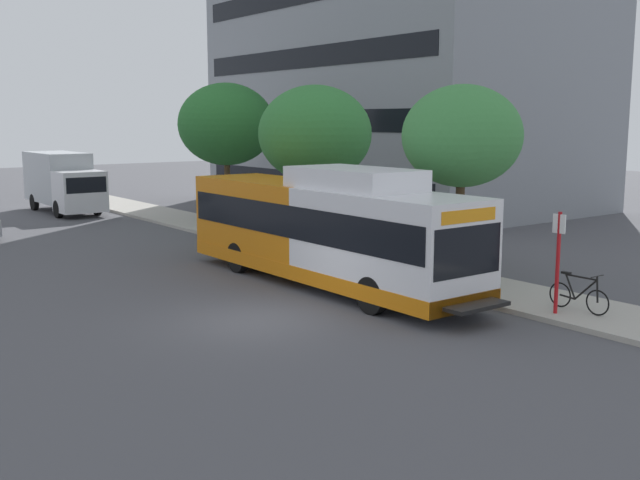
{
  "coord_description": "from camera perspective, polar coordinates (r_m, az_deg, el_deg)",
  "views": [
    {
      "loc": [
        -9.84,
        -15.6,
        4.99
      ],
      "look_at": [
        2.89,
        1.32,
        1.6
      ],
      "focal_mm": 42.0,
      "sensor_mm": 36.0,
      "label": 1
    }
  ],
  "objects": [
    {
      "name": "transit_bus",
      "position": [
        22.68,
        0.4,
        0.77
      ],
      "size": [
        2.58,
        12.25,
        3.65
      ],
      "color": "white",
      "rests_on": "ground"
    },
    {
      "name": "box_truck_background",
      "position": [
        43.25,
        -19.01,
        4.3
      ],
      "size": [
        2.32,
        7.01,
        3.25
      ],
      "color": "silver",
      "rests_on": "ground"
    },
    {
      "name": "bus_stop_sign_pole",
      "position": [
        19.74,
        17.68,
        -1.08
      ],
      "size": [
        0.1,
        0.36,
        2.6
      ],
      "color": "red",
      "rests_on": "sidewalk_curb"
    },
    {
      "name": "lattice_comm_tower",
      "position": [
        61.94,
        -1.02,
        12.41
      ],
      "size": [
        1.1,
        1.1,
        25.99
      ],
      "color": "#B7B7BC",
      "rests_on": "ground"
    },
    {
      "name": "street_tree_near_stop",
      "position": [
        23.62,
        10.76,
        7.76
      ],
      "size": [
        3.7,
        3.7,
        5.95
      ],
      "color": "#4C3823",
      "rests_on": "sidewalk_curb"
    },
    {
      "name": "bicycle_parked",
      "position": [
        20.34,
        19.11,
        -3.99
      ],
      "size": [
        0.52,
        1.76,
        1.02
      ],
      "color": "black",
      "rests_on": "sidewalk_curb"
    },
    {
      "name": "ground_plane",
      "position": [
        26.05,
        -14.05,
        -2.22
      ],
      "size": [
        120.0,
        120.0,
        0.0
      ],
      "primitive_type": "plane",
      "color": "#4C4C51"
    },
    {
      "name": "street_tree_far_block",
      "position": [
        35.93,
        -7.16,
        8.73
      ],
      "size": [
        4.54,
        4.54,
        6.6
      ],
      "color": "#4C3823",
      "rests_on": "sidewalk_curb"
    },
    {
      "name": "street_tree_mid_block",
      "position": [
        29.37,
        -0.39,
        8.08
      ],
      "size": [
        4.42,
        4.42,
        6.22
      ],
      "color": "#4C3823",
      "rests_on": "sidewalk_curb"
    },
    {
      "name": "sidewalk_curb",
      "position": [
        27.83,
        0.99,
        -1.09
      ],
      "size": [
        3.0,
        56.0,
        0.14
      ],
      "primitive_type": "cube",
      "color": "#A8A399",
      "rests_on": "ground"
    }
  ]
}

